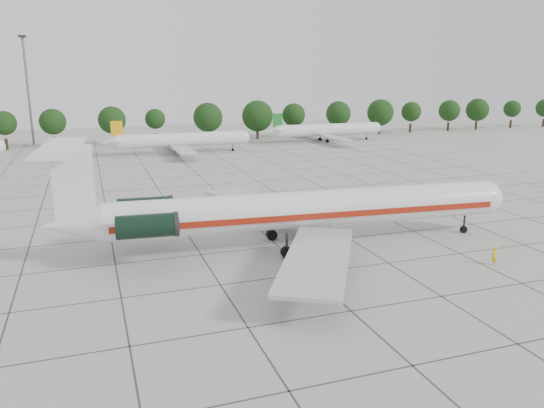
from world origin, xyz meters
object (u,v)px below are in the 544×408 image
object	(u,v)px
bg_airliner_c	(181,140)
bg_airliner_d	(327,130)
floodlight_mast	(27,85)
main_airliner	(286,210)
ground_crew	(494,256)

from	to	relation	value
bg_airliner_c	bg_airliner_d	xyz separation A→B (m)	(38.28, 8.22, 0.00)
bg_airliner_d	floodlight_mast	xyz separation A→B (m)	(-69.83, 17.90, 11.37)
main_airliner	floodlight_mast	world-z (taller)	floodlight_mast
ground_crew	floodlight_mast	xyz separation A→B (m)	(-46.92, 103.58, 13.41)
main_airliner	bg_airliner_d	distance (m)	84.57
ground_crew	bg_airliner_d	size ratio (longest dim) A/B	0.06
main_airliner	bg_airliner_d	world-z (taller)	main_airliner
bg_airliner_c	floodlight_mast	bearing A→B (deg)	140.39
ground_crew	bg_airliner_d	world-z (taller)	bg_airliner_d
bg_airliner_c	floodlight_mast	xyz separation A→B (m)	(-31.56, 26.12, 11.37)
ground_crew	bg_airliner_d	bearing A→B (deg)	-121.41
ground_crew	bg_airliner_d	distance (m)	88.71
main_airliner	bg_airliner_c	bearing A→B (deg)	93.83
ground_crew	floodlight_mast	world-z (taller)	floodlight_mast
main_airliner	bg_airliner_c	distance (m)	66.66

